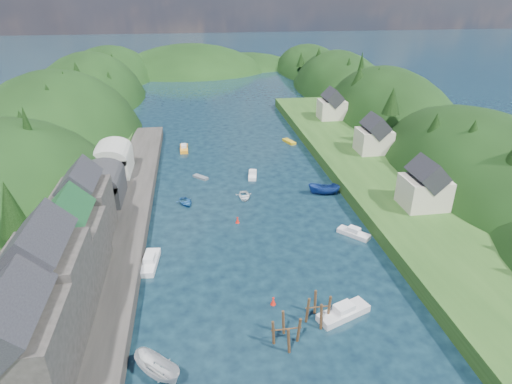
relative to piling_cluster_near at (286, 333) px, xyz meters
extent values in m
plane|color=black|center=(1.14, 52.12, -1.37)|extent=(600.00, 600.00, 0.00)
ellipsoid|color=black|center=(-43.86, 34.12, -9.81)|extent=(44.00, 75.56, 48.19)
ellipsoid|color=black|center=(-43.86, 77.12, -10.47)|extent=(44.00, 75.56, 52.00)
ellipsoid|color=black|center=(-43.86, 120.12, -9.81)|extent=(44.00, 75.56, 48.19)
ellipsoid|color=black|center=(-43.86, 162.12, -8.20)|extent=(44.00, 75.56, 39.00)
ellipsoid|color=black|center=(46.14, 34.12, -9.16)|extent=(36.00, 75.56, 44.49)
ellipsoid|color=black|center=(46.14, 77.12, -9.77)|extent=(36.00, 75.56, 48.00)
ellipsoid|color=black|center=(46.14, 120.12, -9.16)|extent=(36.00, 75.56, 44.49)
ellipsoid|color=black|center=(46.14, 162.12, -7.67)|extent=(36.00, 75.56, 36.00)
ellipsoid|color=black|center=(-8.86, 172.12, -11.37)|extent=(80.00, 60.00, 44.00)
ellipsoid|color=black|center=(19.14, 182.12, -13.37)|extent=(70.00, 56.00, 36.00)
cone|color=black|center=(-30.31, 13.51, 10.72)|extent=(3.59, 3.59, 6.82)
cone|color=black|center=(-36.03, 39.14, 11.82)|extent=(3.35, 3.35, 9.38)
cone|color=black|center=(-40.15, 48.00, 10.75)|extent=(4.18, 4.18, 5.76)
cone|color=black|center=(-39.92, 65.15, 11.66)|extent=(4.73, 4.73, 6.53)
cone|color=black|center=(-39.28, 76.88, 11.94)|extent=(4.34, 4.34, 7.43)
cone|color=black|center=(-39.58, 87.31, 7.48)|extent=(5.28, 5.28, 6.02)
cone|color=black|center=(-40.95, 96.95, 11.21)|extent=(4.77, 4.77, 7.10)
cone|color=black|center=(-33.90, 105.80, 7.56)|extent=(4.07, 4.07, 5.89)
cone|color=black|center=(-41.19, 117.71, 8.79)|extent=(4.56, 4.56, 8.91)
cone|color=black|center=(-40.51, 127.27, 6.84)|extent=(4.75, 4.75, 5.77)
cone|color=black|center=(-38.06, 140.66, 7.64)|extent=(4.27, 4.27, 7.33)
cone|color=black|center=(39.73, 31.20, 9.88)|extent=(5.03, 5.03, 6.89)
cone|color=black|center=(37.25, 39.00, 8.88)|extent=(5.29, 5.29, 7.25)
cone|color=black|center=(35.36, 54.54, 11.13)|extent=(4.07, 4.07, 6.03)
cone|color=black|center=(43.11, 63.07, 6.55)|extent=(3.40, 3.40, 5.31)
cone|color=black|center=(42.45, 79.24, 9.91)|extent=(4.94, 4.94, 8.50)
cone|color=black|center=(38.06, 81.69, 10.91)|extent=(5.25, 5.25, 6.48)
cone|color=black|center=(42.04, 91.20, 11.92)|extent=(3.36, 3.36, 9.65)
cone|color=black|center=(43.34, 105.23, 9.43)|extent=(4.57, 4.57, 7.29)
cone|color=black|center=(43.33, 119.05, 7.47)|extent=(3.59, 3.59, 5.82)
cone|color=black|center=(39.81, 128.88, 10.41)|extent=(4.14, 4.14, 6.39)
cone|color=black|center=(36.37, 142.17, 7.11)|extent=(3.83, 3.83, 5.66)
cube|color=#2D2B28|center=(-22.86, 22.12, -0.37)|extent=(12.00, 110.00, 2.00)
cube|color=#234719|center=(-29.86, 22.12, -0.12)|extent=(12.00, 110.00, 2.50)
cube|color=#2D2B28|center=(-24.86, -3.88, 4.63)|extent=(8.00, 9.00, 8.00)
cube|color=black|center=(-24.86, -3.88, 9.59)|extent=(5.88, 9.36, 5.88)
cube|color=#2D2B28|center=(-24.86, 5.12, 5.13)|extent=(8.00, 9.00, 9.00)
cube|color=black|center=(-24.86, 5.12, 10.59)|extent=(5.88, 9.36, 5.88)
cube|color=#2D2B28|center=(-24.86, 14.12, 4.13)|extent=(8.00, 9.00, 7.00)
cube|color=#1E592D|center=(-24.86, 14.12, 8.59)|extent=(5.88, 9.36, 5.88)
cube|color=#2D2B28|center=(-24.86, 23.12, 4.63)|extent=(7.00, 8.00, 8.00)
cube|color=black|center=(-24.86, 23.12, 9.47)|extent=(5.15, 8.32, 5.15)
cube|color=#2D2D30|center=(-24.86, 35.12, 2.63)|extent=(7.00, 9.00, 4.00)
cylinder|color=#2D2D30|center=(-24.86, 35.12, 4.63)|extent=(7.00, 9.00, 7.00)
cube|color=#B2B2A8|center=(-24.86, 47.12, 2.63)|extent=(7.00, 9.00, 4.00)
cylinder|color=#B2B2A8|center=(-24.86, 47.12, 4.63)|extent=(7.00, 9.00, 7.00)
cube|color=#234719|center=(26.14, 42.12, -0.17)|extent=(16.00, 120.00, 2.40)
cube|color=beige|center=(28.14, 24.12, 3.53)|extent=(7.00, 6.00, 5.00)
cube|color=black|center=(28.14, 24.12, 6.87)|extent=(5.15, 6.24, 5.15)
cube|color=beige|center=(30.14, 50.12, 3.53)|extent=(7.00, 6.00, 5.00)
cube|color=black|center=(30.14, 50.12, 6.87)|extent=(5.15, 6.24, 5.15)
cube|color=beige|center=(29.14, 77.12, 3.53)|extent=(7.00, 6.00, 5.00)
cube|color=black|center=(29.14, 77.12, 6.87)|extent=(5.15, 6.24, 5.15)
cylinder|color=#382314|center=(1.40, 0.00, -0.03)|extent=(0.32, 0.32, 3.88)
cylinder|color=#382314|center=(0.00, 1.40, -0.03)|extent=(0.32, 0.32, 3.88)
cylinder|color=#382314|center=(-1.40, 0.00, -0.03)|extent=(0.32, 0.32, 3.88)
cylinder|color=#382314|center=(0.00, -1.40, -0.03)|extent=(0.32, 0.32, 3.88)
cylinder|color=#382314|center=(0.00, 0.00, 0.60)|extent=(3.36, 0.16, 0.16)
cylinder|color=#382314|center=(5.68, 2.86, 0.01)|extent=(0.32, 0.32, 3.96)
cylinder|color=#382314|center=(4.40, 4.15, 0.01)|extent=(0.32, 0.32, 3.96)
cylinder|color=#382314|center=(3.11, 2.86, 0.01)|extent=(0.32, 0.32, 3.96)
cylinder|color=#382314|center=(4.40, 1.58, 0.01)|extent=(0.32, 0.32, 3.96)
cylinder|color=#382314|center=(4.40, 2.86, 0.64)|extent=(3.08, 0.16, 0.16)
cone|color=red|center=(-0.22, 6.40, -0.92)|extent=(0.70, 0.70, 0.90)
sphere|color=red|center=(-0.22, 6.40, -0.42)|extent=(0.30, 0.30, 0.30)
cone|color=red|center=(-2.40, 27.14, -0.92)|extent=(0.70, 0.70, 0.90)
sphere|color=red|center=(-2.40, 27.14, -0.42)|extent=(0.30, 0.30, 0.30)
cube|color=slate|center=(-7.90, 46.45, -1.16)|extent=(3.18, 3.22, 0.48)
cube|color=silver|center=(-15.86, 17.09, -0.98)|extent=(2.68, 6.37, 0.87)
cube|color=silver|center=(-15.86, 17.09, -0.16)|extent=(1.65, 2.30, 0.70)
imported|color=navy|center=(-10.87, 35.43, -1.09)|extent=(4.22, 4.92, 0.86)
cube|color=gold|center=(14.79, 65.47, -1.10)|extent=(2.81, 4.52, 0.60)
cube|color=silver|center=(15.26, 20.50, -1.05)|extent=(4.73, 4.95, 0.72)
cube|color=silver|center=(15.26, 20.50, -0.30)|extent=(2.09, 2.13, 0.70)
imported|color=silver|center=(-13.58, -2.51, -0.35)|extent=(5.92, 5.94, 2.35)
cube|color=silver|center=(7.65, 3.18, -0.96)|extent=(6.93, 4.48, 0.92)
cube|color=silver|center=(7.65, 3.18, -0.10)|extent=(2.71, 2.27, 0.70)
cube|color=white|center=(2.73, 45.78, -1.07)|extent=(2.34, 4.98, 0.67)
cube|color=silver|center=(2.73, 45.78, -0.35)|extent=(1.36, 1.83, 0.70)
imported|color=silver|center=(-0.14, 36.24, -1.08)|extent=(3.08, 4.28, 0.88)
cube|color=orange|center=(-11.32, 63.75, -1.03)|extent=(1.86, 5.48, 0.76)
cube|color=silver|center=(-11.32, 63.75, -0.26)|extent=(1.28, 1.92, 0.70)
imported|color=navy|center=(14.80, 35.38, -0.37)|extent=(6.30, 3.37, 2.31)
camera|label=1|loc=(-8.38, -34.32, 33.98)|focal=30.00mm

